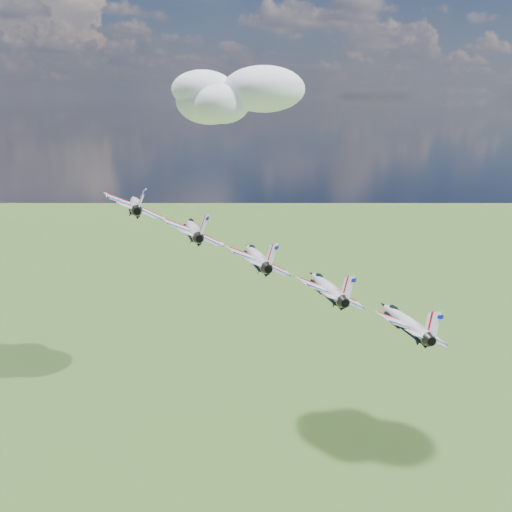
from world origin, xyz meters
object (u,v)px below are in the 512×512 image
object	(u,v)px
jet_2	(256,256)
jet_3	(326,287)
jet_0	(135,203)
jet_1	(193,228)
jet_4	(404,320)

from	to	relation	value
jet_2	jet_3	xyz separation A→B (m)	(7.81, -7.52, -2.91)
jet_0	jet_2	size ratio (longest dim) A/B	1.00
jet_1	jet_2	world-z (taller)	jet_1
jet_3	jet_4	world-z (taller)	jet_3
jet_2	jet_4	distance (m)	22.44
jet_1	jet_3	xyz separation A→B (m)	(15.61, -15.04, -5.81)
jet_2	jet_1	bearing A→B (deg)	138.02
jet_4	jet_1	bearing A→B (deg)	138.02
jet_0	jet_3	distance (m)	33.66
jet_1	jet_2	bearing A→B (deg)	-41.98
jet_1	jet_4	world-z (taller)	jet_1
jet_1	jet_3	world-z (taller)	jet_1
jet_0	jet_3	bearing A→B (deg)	-41.98
jet_4	jet_2	bearing A→B (deg)	138.02
jet_0	jet_4	size ratio (longest dim) A/B	1.00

